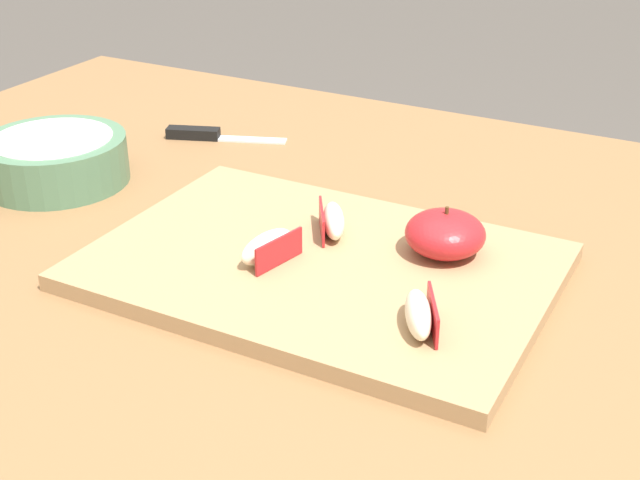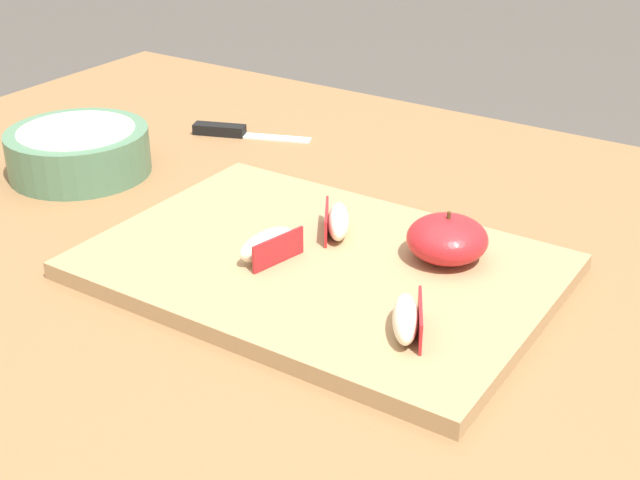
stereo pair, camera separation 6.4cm
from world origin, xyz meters
name	(u,v)px [view 1 (the left image)]	position (x,y,z in m)	size (l,w,h in m)	color
dining_table	(313,319)	(0.00, 0.00, 0.64)	(1.32, 0.88, 0.74)	brown
cutting_board	(320,267)	(0.04, -0.07, 0.75)	(0.43, 0.30, 0.02)	#A37F56
apple_half_skin_up	(445,234)	(0.14, 0.00, 0.78)	(0.08, 0.08, 0.05)	#B21E23
apple_wedge_front	(333,221)	(0.03, -0.01, 0.78)	(0.05, 0.07, 0.03)	#F4EACC
apple_wedge_middle	(271,248)	(0.00, -0.09, 0.78)	(0.04, 0.07, 0.03)	#F4EACC
apple_wedge_near_knife	(420,314)	(0.17, -0.13, 0.78)	(0.05, 0.07, 0.03)	#F4EACC
paring_knife	(203,134)	(-0.27, 0.19, 0.75)	(0.16, 0.07, 0.01)	silver
ceramic_fruit_bowl	(55,158)	(-0.34, -0.01, 0.77)	(0.17, 0.17, 0.06)	#4C7556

